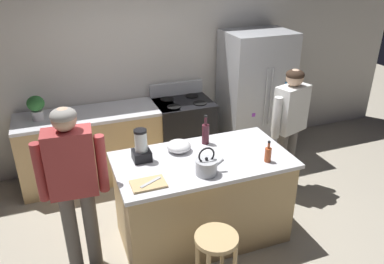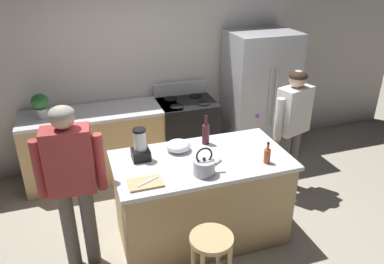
{
  "view_description": "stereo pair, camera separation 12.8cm",
  "coord_description": "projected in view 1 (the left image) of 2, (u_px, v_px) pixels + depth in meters",
  "views": [
    {
      "loc": [
        -1.22,
        -2.96,
        2.75
      ],
      "look_at": [
        0.0,
        0.3,
        1.08
      ],
      "focal_mm": 35.4,
      "sensor_mm": 36.0,
      "label": 1
    },
    {
      "loc": [
        -1.1,
        -3.0,
        2.75
      ],
      "look_at": [
        0.0,
        0.3,
        1.08
      ],
      "focal_mm": 35.4,
      "sensor_mm": 36.0,
      "label": 2
    }
  ],
  "objects": [
    {
      "name": "cutting_board",
      "position": [
        148.0,
        184.0,
        3.25
      ],
      "size": [
        0.3,
        0.2,
        0.02
      ],
      "primitive_type": "cube",
      "color": "tan",
      "rests_on": "kitchen_island"
    },
    {
      "name": "mixing_bowl",
      "position": [
        179.0,
        146.0,
        3.78
      ],
      "size": [
        0.25,
        0.25,
        0.11
      ],
      "primitive_type": "ellipsoid",
      "color": "white",
      "rests_on": "kitchen_island"
    },
    {
      "name": "bar_stool",
      "position": [
        216.0,
        251.0,
        3.11
      ],
      "size": [
        0.36,
        0.36,
        0.68
      ],
      "color": "tan",
      "rests_on": "ground_plane"
    },
    {
      "name": "tea_kettle",
      "position": [
        207.0,
        166.0,
        3.39
      ],
      "size": [
        0.28,
        0.2,
        0.27
      ],
      "color": "#B7BABF",
      "rests_on": "kitchen_island"
    },
    {
      "name": "chef_knife",
      "position": [
        151.0,
        182.0,
        3.25
      ],
      "size": [
        0.21,
        0.13,
        0.01
      ],
      "primitive_type": "cube",
      "rotation": [
        0.0,
        0.0,
        0.47
      ],
      "color": "#B7BABF",
      "rests_on": "cutting_board"
    },
    {
      "name": "refrigerator",
      "position": [
        254.0,
        95.0,
        5.4
      ],
      "size": [
        0.9,
        0.73,
        1.8
      ],
      "color": "#B7BABF",
      "rests_on": "ground_plane"
    },
    {
      "name": "bottle_cooking_sauce",
      "position": [
        268.0,
        154.0,
        3.59
      ],
      "size": [
        0.06,
        0.06,
        0.22
      ],
      "color": "#B24C26",
      "rests_on": "kitchen_island"
    },
    {
      "name": "stove_range",
      "position": [
        183.0,
        132.0,
        5.26
      ],
      "size": [
        0.76,
        0.65,
        1.11
      ],
      "color": "black",
      "rests_on": "ground_plane"
    },
    {
      "name": "back_wall",
      "position": [
        149.0,
        65.0,
        5.14
      ],
      "size": [
        8.0,
        0.1,
        2.7
      ],
      "primitive_type": "cube",
      "color": "silver",
      "rests_on": "ground_plane"
    },
    {
      "name": "bottle_wine",
      "position": [
        206.0,
        133.0,
        3.91
      ],
      "size": [
        0.08,
        0.08,
        0.32
      ],
      "color": "#471923",
      "rests_on": "kitchen_island"
    },
    {
      "name": "ground_plane",
      "position": [
        202.0,
        234.0,
        4.07
      ],
      "size": [
        14.0,
        14.0,
        0.0
      ],
      "primitive_type": "plane",
      "color": "#B2A893"
    },
    {
      "name": "blender_appliance",
      "position": [
        141.0,
        148.0,
        3.59
      ],
      "size": [
        0.17,
        0.17,
        0.32
      ],
      "color": "black",
      "rests_on": "kitchen_island"
    },
    {
      "name": "potted_plant",
      "position": [
        36.0,
        106.0,
        4.43
      ],
      "size": [
        0.2,
        0.2,
        0.3
      ],
      "color": "silver",
      "rests_on": "back_counter_run"
    },
    {
      "name": "person_by_sink_right",
      "position": [
        290.0,
        120.0,
        4.49
      ],
      "size": [
        0.59,
        0.33,
        1.56
      ],
      "color": "#66605B",
      "rests_on": "ground_plane"
    },
    {
      "name": "back_counter_run",
      "position": [
        101.0,
        145.0,
        4.93
      ],
      "size": [
        2.0,
        0.64,
        0.93
      ],
      "color": "tan",
      "rests_on": "ground_plane"
    },
    {
      "name": "kitchen_island",
      "position": [
        202.0,
        198.0,
        3.87
      ],
      "size": [
        1.71,
        0.91,
        0.93
      ],
      "color": "tan",
      "rests_on": "ground_plane"
    },
    {
      "name": "person_by_island_left",
      "position": [
        73.0,
        178.0,
        3.23
      ],
      "size": [
        0.6,
        0.25,
        1.65
      ],
      "color": "#66605B",
      "rests_on": "ground_plane"
    }
  ]
}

